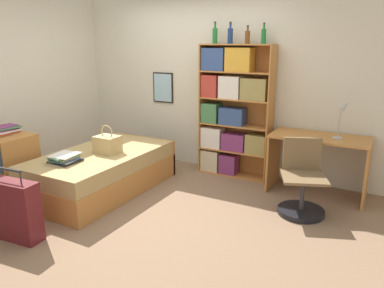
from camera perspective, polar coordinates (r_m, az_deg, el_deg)
ground_plane at (r=4.78m, az=-7.81°, el=-8.27°), size 14.00×14.00×0.00m
wall_back at (r=5.76m, az=1.22°, el=9.35°), size 10.00×0.09×2.60m
wall_left at (r=5.91m, az=-24.88°, el=8.09°), size 0.06×10.00×2.60m
bed at (r=5.08m, az=-13.48°, el=-4.03°), size 1.08×1.94×0.52m
handbag at (r=4.93m, az=-12.76°, el=-0.01°), size 0.30×0.24×0.37m
book_stack_on_bed at (r=4.70m, az=-18.87°, el=-2.07°), size 0.32×0.35×0.10m
suitcase at (r=4.13m, az=-25.63°, el=-9.04°), size 0.60×0.25×0.74m
dresser at (r=5.31m, az=-26.23°, el=-2.88°), size 0.61×0.56×0.78m
magazine_pile_on_dresser at (r=5.27m, az=-26.76°, el=1.92°), size 0.33×0.38×0.11m
bookcase at (r=5.38m, az=5.89°, el=5.07°), size 1.04×0.30×1.87m
bottle_green at (r=5.41m, az=3.52°, el=16.21°), size 0.07×0.07×0.30m
bottle_brown at (r=5.33m, az=5.85°, el=16.14°), size 0.07×0.07×0.29m
bottle_clear at (r=5.23m, az=8.45°, el=15.86°), size 0.07×0.07×0.24m
bottle_blue at (r=5.17m, az=10.87°, el=15.89°), size 0.06×0.06×0.27m
desk at (r=4.98m, az=18.73°, el=-1.49°), size 1.20×0.60×0.76m
desk_lamp at (r=4.81m, az=22.01°, el=4.48°), size 0.17×0.12×0.48m
desk_chair at (r=4.47m, az=16.38°, el=-6.89°), size 0.62×0.62×0.84m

